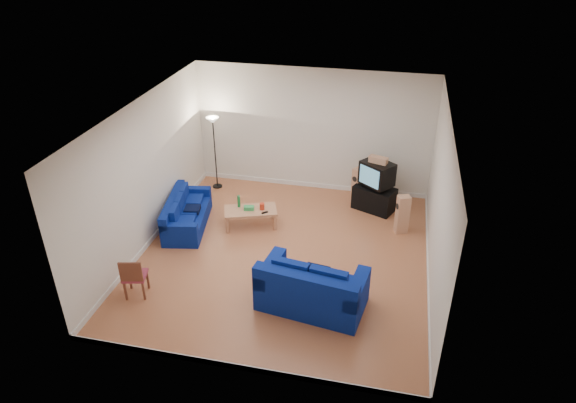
% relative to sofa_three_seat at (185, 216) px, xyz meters
% --- Properties ---
extents(room, '(6.01, 6.51, 3.21)m').
position_rel_sofa_three_seat_xyz_m(room, '(2.50, -0.66, 1.27)').
color(room, brown).
rests_on(room, ground).
extents(sofa_three_seat, '(1.15, 2.01, 0.73)m').
position_rel_sofa_three_seat_xyz_m(sofa_three_seat, '(0.00, 0.00, 0.00)').
color(sofa_three_seat, '#0C1853').
rests_on(sofa_three_seat, ground).
extents(sofa_loveseat, '(2.05, 1.34, 0.96)m').
position_rel_sofa_three_seat_xyz_m(sofa_loveseat, '(3.36, -2.15, 0.09)').
color(sofa_loveseat, '#0C1853').
rests_on(sofa_loveseat, ground).
extents(coffee_table, '(1.32, 0.96, 0.43)m').
position_rel_sofa_three_seat_xyz_m(coffee_table, '(1.48, 0.34, 0.11)').
color(coffee_table, tan).
rests_on(coffee_table, ground).
extents(bottle, '(0.09, 0.09, 0.29)m').
position_rel_sofa_three_seat_xyz_m(bottle, '(1.18, 0.41, 0.31)').
color(bottle, '#197233').
rests_on(bottle, coffee_table).
extents(tissue_box, '(0.25, 0.17, 0.09)m').
position_rel_sofa_three_seat_xyz_m(tissue_box, '(1.45, 0.33, 0.21)').
color(tissue_box, green).
rests_on(tissue_box, coffee_table).
extents(red_canister, '(0.11, 0.11, 0.16)m').
position_rel_sofa_three_seat_xyz_m(red_canister, '(1.74, 0.41, 0.24)').
color(red_canister, red).
rests_on(red_canister, coffee_table).
extents(remote, '(0.14, 0.14, 0.02)m').
position_rel_sofa_three_seat_xyz_m(remote, '(1.84, 0.27, 0.17)').
color(remote, black).
rests_on(remote, coffee_table).
extents(tv_stand, '(1.11, 0.88, 0.60)m').
position_rel_sofa_three_seat_xyz_m(tv_stand, '(4.22, 1.74, 0.03)').
color(tv_stand, black).
rests_on(tv_stand, ground).
extents(av_receiver, '(0.58, 0.54, 0.11)m').
position_rel_sofa_three_seat_xyz_m(av_receiver, '(4.19, 1.77, 0.38)').
color(av_receiver, black).
rests_on(av_receiver, tv_stand).
extents(television, '(0.91, 0.87, 0.57)m').
position_rel_sofa_three_seat_xyz_m(television, '(4.23, 1.73, 0.72)').
color(television, black).
rests_on(television, av_receiver).
extents(centre_speaker, '(0.47, 0.31, 0.15)m').
position_rel_sofa_three_seat_xyz_m(centre_speaker, '(4.23, 1.72, 1.08)').
color(centre_speaker, tan).
rests_on(centre_speaker, television).
extents(speaker_left, '(0.34, 0.35, 0.93)m').
position_rel_sofa_three_seat_xyz_m(speaker_left, '(3.78, 2.04, 0.19)').
color(speaker_left, tan).
rests_on(speaker_left, ground).
extents(speaker_right, '(0.33, 0.30, 0.92)m').
position_rel_sofa_three_seat_xyz_m(speaker_right, '(4.90, 0.83, 0.19)').
color(speaker_right, tan).
rests_on(speaker_right, ground).
extents(floor_lamp, '(0.33, 0.33, 1.95)m').
position_rel_sofa_three_seat_xyz_m(floor_lamp, '(0.05, 2.04, 1.34)').
color(floor_lamp, black).
rests_on(floor_lamp, ground).
extents(dining_chair, '(0.50, 0.50, 0.87)m').
position_rel_sofa_three_seat_xyz_m(dining_chair, '(0.07, -2.58, 0.21)').
color(dining_chair, brown).
rests_on(dining_chair, ground).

